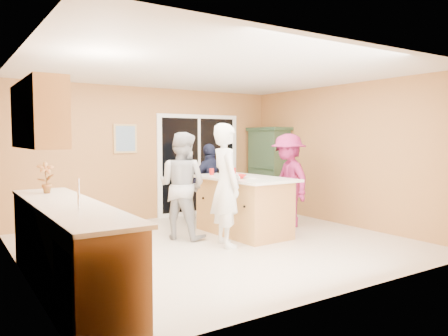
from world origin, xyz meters
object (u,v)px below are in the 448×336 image
woman_white (226,185)px  woman_magenta (288,180)px  green_hutch (269,171)px  woman_grey (182,186)px  woman_navy (210,183)px  kitchen_island (243,207)px

woman_white → woman_magenta: bearing=-59.3°
green_hutch → woman_white: size_ratio=1.01×
woman_grey → woman_navy: bearing=-83.3°
green_hutch → woman_navy: 1.75m
woman_navy → woman_magenta: bearing=120.2°
woman_white → woman_navy: 1.86m
woman_white → woman_navy: woman_white is taller
kitchen_island → woman_magenta: size_ratio=1.11×
kitchen_island → green_hutch: size_ratio=1.02×
woman_grey → woman_magenta: bearing=-129.6°
woman_white → woman_grey: (-0.32, 0.80, -0.06)m
green_hutch → woman_white: 3.20m
woman_white → woman_magenta: woman_white is taller
kitchen_island → woman_white: bearing=-145.3°
woman_white → woman_navy: (0.75, 1.69, -0.16)m
green_hutch → woman_grey: bearing=-155.9°
woman_white → woman_navy: size_ratio=1.22×
woman_navy → woman_magenta: (0.97, -1.13, 0.09)m
woman_magenta → woman_navy: bearing=-129.5°
green_hutch → woman_navy: green_hutch is taller
woman_grey → woman_navy: (1.07, 0.89, -0.10)m
green_hutch → kitchen_island: bearing=-139.4°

